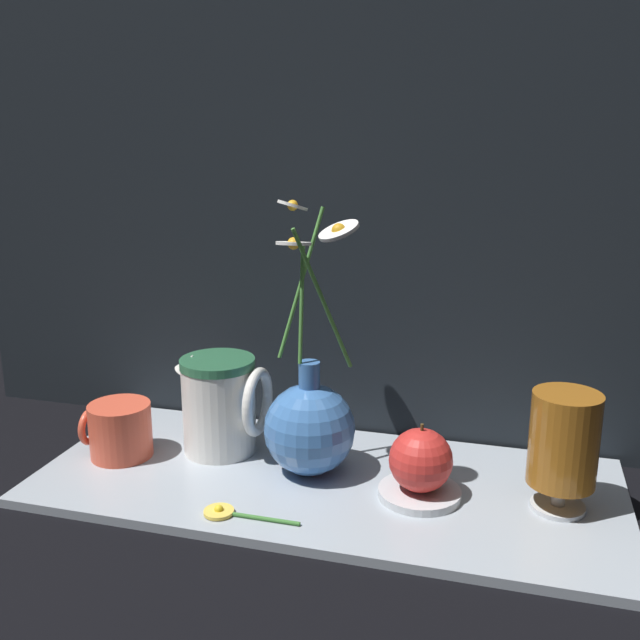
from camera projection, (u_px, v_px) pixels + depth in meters
The scene contains 10 objects.
ground_plane at pixel (326, 487), 0.93m from camera, with size 6.00×6.00×0.00m, color black.
shelf at pixel (326, 482), 0.93m from camera, with size 0.75×0.32×0.01m.
backdrop_wall at pixel (361, 53), 0.95m from camera, with size 1.25×0.02×1.10m.
vase_with_flowers at pixel (309, 424), 0.93m from camera, with size 0.15×0.17×0.35m.
yellow_mug at pixel (119, 430), 0.98m from camera, with size 0.10×0.09×0.08m.
ceramic_pitcher at pixel (221, 401), 0.99m from camera, with size 0.13×0.10×0.15m.
tea_glass at pixel (564, 440), 0.83m from camera, with size 0.08×0.08×0.15m.
saucer_plate at pixel (419, 493), 0.88m from camera, with size 0.10×0.10×0.01m.
orange_fruit at pixel (421, 460), 0.87m from camera, with size 0.08×0.08×0.09m.
loose_daisy at pixel (230, 513), 0.83m from camera, with size 0.12×0.04×0.01m.
Camera 1 is at (0.22, -0.81, 0.45)m, focal length 40.00 mm.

